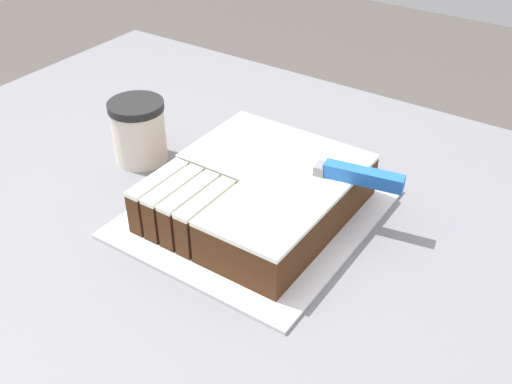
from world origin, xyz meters
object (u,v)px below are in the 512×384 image
at_px(knife, 343,173).
at_px(cake_board, 256,212).
at_px(coffee_cup, 139,131).
at_px(cake, 259,191).

bearing_deg(knife, cake_board, 16.61).
bearing_deg(cake_board, coffee_cup, 175.35).
bearing_deg(coffee_cup, cake_board, -4.65).
bearing_deg(coffee_cup, knife, 5.76).
height_order(cake, knife, knife).
xyz_separation_m(cake_board, cake, (0.00, 0.00, 0.04)).
xyz_separation_m(cake, coffee_cup, (-0.26, 0.02, 0.01)).
bearing_deg(cake_board, cake, 49.57).
distance_m(cake_board, knife, 0.15).
distance_m(cake_board, coffee_cup, 0.27).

